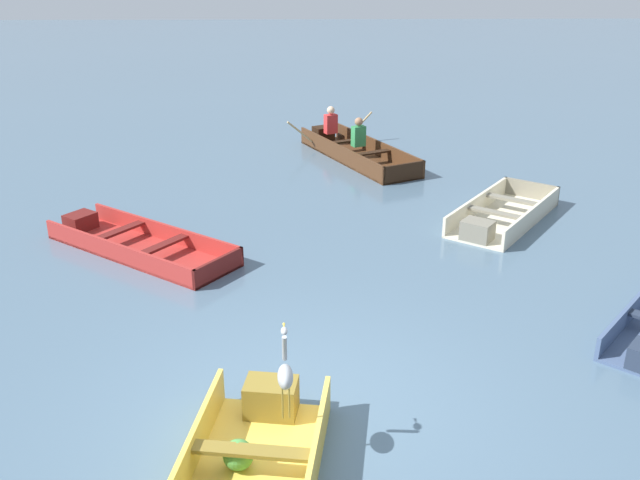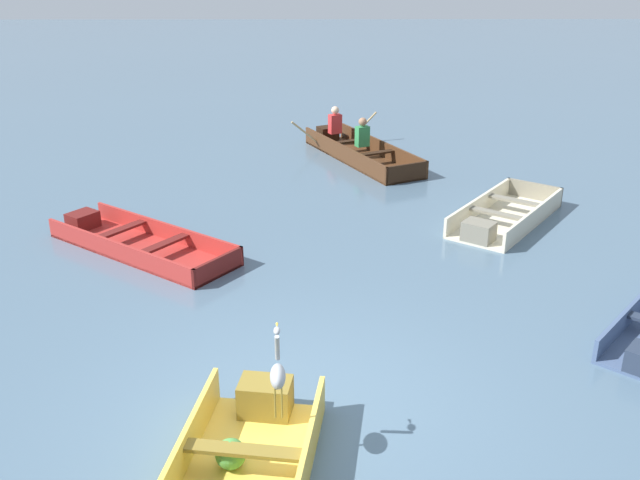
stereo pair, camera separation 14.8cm
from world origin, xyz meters
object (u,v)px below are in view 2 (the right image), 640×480
at_px(rowboat_dark_varnish_with_crew, 357,149).
at_px(skiff_cream_near_moored, 503,217).
at_px(heron_on_dinghy, 278,373).
at_px(skiff_red_mid_moored, 137,242).

bearing_deg(rowboat_dark_varnish_with_crew, skiff_cream_near_moored, -61.24).
height_order(skiff_cream_near_moored, rowboat_dark_varnish_with_crew, rowboat_dark_varnish_with_crew).
bearing_deg(heron_on_dinghy, skiff_cream_near_moored, 59.03).
xyz_separation_m(skiff_red_mid_moored, rowboat_dark_varnish_with_crew, (3.72, 5.10, 0.09)).
relative_size(rowboat_dark_varnish_with_crew, heron_on_dinghy, 4.42).
bearing_deg(skiff_cream_near_moored, heron_on_dinghy, -120.97).
height_order(skiff_cream_near_moored, skiff_red_mid_moored, skiff_cream_near_moored).
xyz_separation_m(skiff_cream_near_moored, skiff_red_mid_moored, (-5.97, -1.00, -0.02)).
xyz_separation_m(skiff_cream_near_moored, rowboat_dark_varnish_with_crew, (-2.25, 4.09, 0.07)).
bearing_deg(rowboat_dark_varnish_with_crew, heron_on_dinghy, -97.33).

